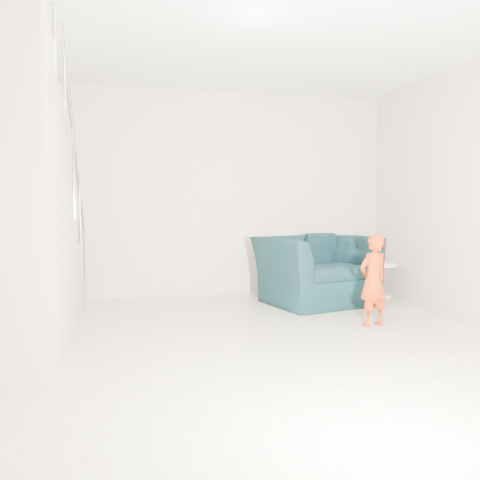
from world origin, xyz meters
name	(u,v)px	position (x,y,z in m)	size (l,w,h in m)	color
floor	(255,354)	(0.00, 0.00, 0.00)	(5.50, 5.50, 0.00)	gray
ceiling	(255,14)	(0.00, 0.00, 2.70)	(5.50, 5.50, 0.00)	silver
back_wall	(203,194)	(0.00, 2.75, 1.35)	(5.00, 5.00, 0.00)	#C2B19E
armchair	(316,270)	(1.27, 1.92, 0.41)	(1.26, 1.10, 0.82)	black
toddler	(373,280)	(1.40, 0.68, 0.46)	(0.34, 0.22, 0.92)	#A11D05
side_table	(379,274)	(2.25, 2.14, 0.31)	(0.45, 0.45, 0.45)	silver
staircase	(3,238)	(-2.00, 0.55, 0.95)	(1.02, 3.03, 3.62)	#ADA089
cushion	(320,248)	(1.45, 2.23, 0.65)	(0.39, 0.11, 0.38)	black
throw	(278,263)	(0.78, 1.87, 0.52)	(0.04, 0.44, 0.50)	black
phone	(383,246)	(1.51, 0.68, 0.80)	(0.02, 0.05, 0.10)	black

